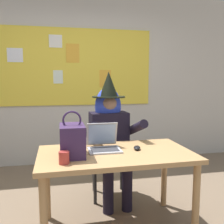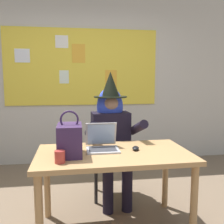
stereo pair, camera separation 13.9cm
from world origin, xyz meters
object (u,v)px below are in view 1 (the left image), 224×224
at_px(person_costumed, 110,129).
at_px(laptop, 104,144).
at_px(computer_mouse, 137,148).
at_px(chair_at_desk, 108,151).
at_px(coffee_mug, 64,158).
at_px(desk_main, 116,162).
at_px(handbag, 72,140).

bearing_deg(person_costumed, laptop, -20.80).
bearing_deg(laptop, computer_mouse, -14.71).
xyz_separation_m(chair_at_desk, coffee_mug, (-0.52, -0.96, 0.25)).
relative_size(laptop, coffee_mug, 3.14).
height_order(desk_main, coffee_mug, coffee_mug).
xyz_separation_m(person_costumed, handbag, (-0.45, -0.64, 0.05)).
height_order(computer_mouse, handbag, handbag).
distance_m(desk_main, chair_at_desk, 0.74).
distance_m(computer_mouse, coffee_mug, 0.70).
distance_m(laptop, coffee_mug, 0.49).
distance_m(person_costumed, laptop, 0.52).
height_order(laptop, handbag, handbag).
height_order(desk_main, laptop, laptop).
bearing_deg(coffee_mug, handbag, 69.31).
bearing_deg(person_costumed, desk_main, -9.56).
distance_m(chair_at_desk, person_costumed, 0.31).
relative_size(laptop, handbag, 0.79).
relative_size(chair_at_desk, coffee_mug, 9.63).
distance_m(person_costumed, coffee_mug, 0.98).
height_order(person_costumed, coffee_mug, person_costumed).
relative_size(chair_at_desk, computer_mouse, 8.79).
xyz_separation_m(desk_main, computer_mouse, (0.20, 0.04, 0.11)).
height_order(chair_at_desk, handbag, handbag).
bearing_deg(chair_at_desk, desk_main, -0.32).
distance_m(desk_main, person_costumed, 0.64).
relative_size(chair_at_desk, laptop, 3.07).
bearing_deg(coffee_mug, computer_mouse, 21.63).
bearing_deg(laptop, chair_at_desk, 75.04).
bearing_deg(desk_main, person_costumed, 83.50).
height_order(chair_at_desk, computer_mouse, chair_at_desk).
xyz_separation_m(desk_main, person_costumed, (0.07, 0.61, 0.17)).
bearing_deg(chair_at_desk, laptop, -9.34).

